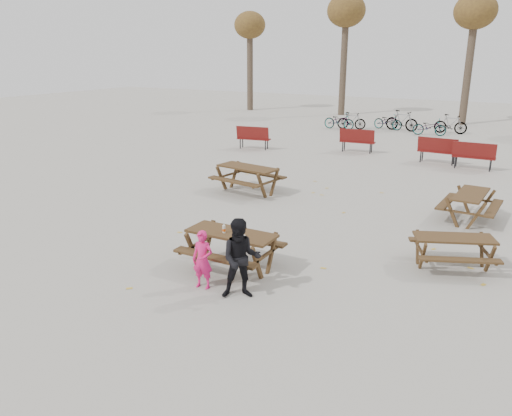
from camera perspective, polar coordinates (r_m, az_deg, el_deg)
The scene contains 14 objects.
ground at distance 10.19m, azimuth -2.78°, elevation -6.85°, with size 80.00×80.00×0.00m, color gray.
main_picnic_table at distance 9.96m, azimuth -2.83°, elevation -3.77°, with size 1.80×1.45×0.78m.
food_tray at distance 9.64m, azimuth -1.84°, elevation -3.20°, with size 0.18×0.11×0.04m, color white.
bread_roll at distance 9.62m, azimuth -1.85°, elevation -2.96°, with size 0.14×0.06×0.05m, color tan.
soda_bottle at distance 9.84m, azimuth -3.68°, elevation -2.44°, with size 0.07×0.07×0.17m.
child at distance 9.22m, azimuth -6.12°, elevation -5.90°, with size 0.40×0.26×1.10m, color #E31C6B.
adult at distance 8.76m, azimuth -1.72°, elevation -5.82°, with size 0.71×0.55×1.46m, color black.
picnic_table_east at distance 10.82m, azimuth 21.56°, elevation -4.73°, with size 1.54×1.24×0.66m, color #362213, non-canonical shape.
picnic_table_north at distance 15.43m, azimuth -0.97°, elevation 3.27°, with size 1.90×1.53×0.82m, color #362213, non-canonical shape.
picnic_table_far at distance 13.98m, azimuth 23.21°, elevation 0.12°, with size 1.70×1.37×0.73m, color #362213, non-canonical shape.
park_bench_row at distance 21.17m, azimuth 13.40°, elevation 6.99°, with size 10.70×2.19×1.03m.
bicycle_row at distance 28.70m, azimuth 15.27°, elevation 9.43°, with size 7.48×2.11×1.11m.
tree_row at distance 33.31m, azimuth 23.70°, elevation 19.53°, with size 32.17×3.52×8.26m.
fallen_leaves at distance 12.02m, azimuth 5.60°, elevation -3.01°, with size 11.00×11.00×0.01m, color gold, non-canonical shape.
Camera 1 is at (4.97, -7.84, 4.19)m, focal length 35.00 mm.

